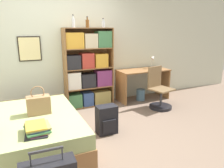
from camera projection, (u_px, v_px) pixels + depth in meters
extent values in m
plane|color=#756051|center=(85.00, 134.00, 3.61)|extent=(14.00, 14.00, 0.00)
cube|color=beige|center=(61.00, 48.00, 4.64)|extent=(10.00, 0.06, 2.60)
cube|color=black|center=(30.00, 49.00, 4.35)|extent=(0.43, 0.02, 0.49)
cube|color=beige|center=(30.00, 49.00, 4.34)|extent=(0.39, 0.01, 0.45)
cube|color=olive|center=(40.00, 135.00, 3.30)|extent=(1.15, 1.87, 0.25)
cube|color=#9EAD70|center=(39.00, 121.00, 3.24)|extent=(1.12, 1.84, 0.21)
cube|color=olive|center=(34.00, 109.00, 4.08)|extent=(1.15, 0.04, 0.46)
cube|color=#93704C|center=(39.00, 105.00, 3.24)|extent=(0.33, 0.19, 0.27)
torus|color=#93704C|center=(37.00, 93.00, 3.20)|extent=(0.20, 0.02, 0.20)
cube|color=#232328|center=(36.00, 133.00, 2.64)|extent=(0.29, 0.35, 0.02)
cube|color=#7A336B|center=(37.00, 131.00, 2.66)|extent=(0.27, 0.36, 0.01)
cube|color=gold|center=(38.00, 130.00, 2.67)|extent=(0.21, 0.31, 0.01)
cube|color=#427A4C|center=(37.00, 129.00, 2.65)|extent=(0.30, 0.35, 0.02)
cube|color=#334C84|center=(38.00, 127.00, 2.66)|extent=(0.22, 0.31, 0.01)
cube|color=#99894C|center=(38.00, 126.00, 2.65)|extent=(0.29, 0.29, 0.02)
cube|color=gold|center=(36.00, 125.00, 2.64)|extent=(0.24, 0.34, 0.01)
cylinder|color=#2D2D33|center=(30.00, 160.00, 1.86)|extent=(0.01, 0.01, 0.12)
cylinder|color=#2D2D33|center=(62.00, 153.00, 1.96)|extent=(0.01, 0.01, 0.12)
cube|color=#2D2D33|center=(46.00, 150.00, 1.90)|extent=(0.30, 0.03, 0.02)
cube|color=olive|center=(65.00, 70.00, 4.56)|extent=(0.02, 0.35, 1.71)
cube|color=olive|center=(110.00, 66.00, 4.97)|extent=(0.02, 0.35, 1.71)
cube|color=olive|center=(86.00, 67.00, 4.92)|extent=(1.05, 0.01, 1.71)
cube|color=olive|center=(90.00, 105.00, 4.98)|extent=(1.02, 0.35, 0.02)
cube|color=olive|center=(89.00, 87.00, 4.87)|extent=(1.02, 0.35, 0.02)
cube|color=olive|center=(89.00, 68.00, 4.77)|extent=(1.02, 0.35, 0.02)
cube|color=olive|center=(88.00, 48.00, 4.66)|extent=(1.02, 0.35, 0.02)
cube|color=olive|center=(88.00, 28.00, 4.56)|extent=(1.02, 0.35, 0.02)
cube|color=#427A4C|center=(74.00, 100.00, 4.78)|extent=(0.29, 0.26, 0.29)
cube|color=#334C84|center=(87.00, 98.00, 4.90)|extent=(0.23, 0.26, 0.30)
cube|color=#99894C|center=(101.00, 97.00, 5.03)|extent=(0.39, 0.26, 0.29)
cube|color=silver|center=(73.00, 80.00, 4.67)|extent=(0.28, 0.26, 0.36)
cube|color=#232328|center=(87.00, 80.00, 4.80)|extent=(0.31, 0.26, 0.30)
cube|color=#7A336B|center=(103.00, 78.00, 4.94)|extent=(0.35, 0.26, 0.35)
cube|color=#232328|center=(73.00, 62.00, 4.57)|extent=(0.29, 0.26, 0.29)
cube|color=#B2382D|center=(87.00, 61.00, 4.69)|extent=(0.27, 0.26, 0.32)
cube|color=gold|center=(100.00, 60.00, 4.82)|extent=(0.29, 0.26, 0.30)
cube|color=gold|center=(74.00, 41.00, 4.48)|extent=(0.37, 0.26, 0.32)
cube|color=beige|center=(90.00, 41.00, 4.62)|extent=(0.28, 0.26, 0.30)
cube|color=#427A4C|center=(103.00, 39.00, 4.74)|extent=(0.31, 0.26, 0.35)
cylinder|color=#B7BCC1|center=(73.00, 23.00, 4.37)|extent=(0.06, 0.06, 0.18)
cylinder|color=#B7BCC1|center=(73.00, 17.00, 4.34)|extent=(0.03, 0.03, 0.06)
cylinder|color=#232328|center=(73.00, 15.00, 4.33)|extent=(0.03, 0.03, 0.02)
cylinder|color=brown|center=(87.00, 24.00, 4.53)|extent=(0.07, 0.07, 0.16)
cylinder|color=brown|center=(87.00, 18.00, 4.50)|extent=(0.03, 0.03, 0.05)
cylinder|color=#232328|center=(87.00, 17.00, 4.49)|extent=(0.03, 0.03, 0.02)
cylinder|color=#B7BCC1|center=(103.00, 24.00, 4.64)|extent=(0.07, 0.07, 0.14)
cylinder|color=#B7BCC1|center=(103.00, 20.00, 4.62)|extent=(0.03, 0.03, 0.04)
cylinder|color=#232328|center=(103.00, 19.00, 4.62)|extent=(0.03, 0.03, 0.02)
cube|color=olive|center=(143.00, 70.00, 5.23)|extent=(1.23, 0.58, 0.02)
cube|color=olive|center=(121.00, 88.00, 5.08)|extent=(0.03, 0.54, 0.71)
cube|color=olive|center=(163.00, 83.00, 5.56)|extent=(0.03, 0.54, 0.71)
cylinder|color=#ADA89E|center=(151.00, 68.00, 5.43)|extent=(0.13, 0.13, 0.02)
cylinder|color=#ADA89E|center=(152.00, 63.00, 5.40)|extent=(0.02, 0.02, 0.23)
cone|color=#ADA89E|center=(153.00, 57.00, 5.38)|extent=(0.15, 0.11, 0.15)
cylinder|color=black|center=(160.00, 107.00, 4.77)|extent=(0.48, 0.48, 0.06)
cylinder|color=#333338|center=(161.00, 99.00, 4.73)|extent=(0.05, 0.05, 0.42)
cube|color=brown|center=(161.00, 89.00, 4.68)|extent=(0.53, 0.53, 0.03)
cube|color=brown|center=(155.00, 77.00, 4.77)|extent=(0.39, 0.13, 0.45)
cube|color=black|center=(107.00, 120.00, 3.59)|extent=(0.33, 0.21, 0.48)
cube|color=black|center=(110.00, 126.00, 3.50)|extent=(0.23, 0.03, 0.21)
cylinder|color=slate|center=(141.00, 95.00, 5.29)|extent=(0.20, 0.20, 0.27)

